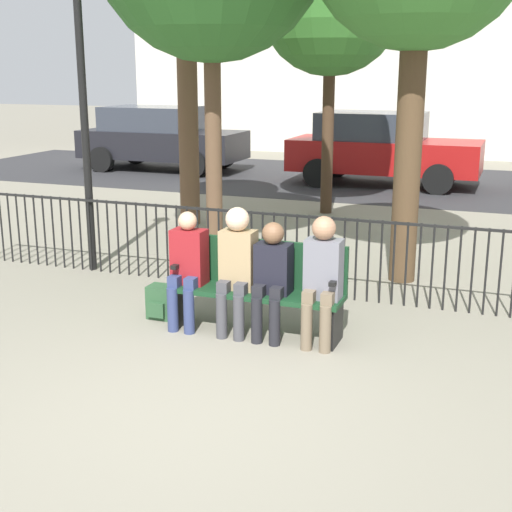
% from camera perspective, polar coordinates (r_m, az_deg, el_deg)
% --- Properties ---
extents(ground_plane, '(80.00, 80.00, 0.00)m').
position_cam_1_polar(ground_plane, '(5.67, -6.39, -12.13)').
color(ground_plane, gray).
extents(park_bench, '(1.73, 0.45, 0.92)m').
position_cam_1_polar(park_bench, '(7.05, 0.23, -2.25)').
color(park_bench, '#14381E').
rests_on(park_bench, ground).
extents(seated_person_0, '(0.34, 0.39, 1.19)m').
position_cam_1_polar(seated_person_0, '(7.16, -5.52, -0.66)').
color(seated_person_0, navy).
rests_on(seated_person_0, ground).
extents(seated_person_1, '(0.34, 0.39, 1.27)m').
position_cam_1_polar(seated_person_1, '(6.94, -1.56, -0.59)').
color(seated_person_1, '#3D3D42').
rests_on(seated_person_1, ground).
extents(seated_person_2, '(0.34, 0.39, 1.15)m').
position_cam_1_polar(seated_person_2, '(6.83, 1.27, -1.46)').
color(seated_person_2, black).
rests_on(seated_person_2, ground).
extents(seated_person_3, '(0.34, 0.39, 1.25)m').
position_cam_1_polar(seated_person_3, '(6.68, 5.31, -1.43)').
color(seated_person_3, brown).
rests_on(seated_person_3, ground).
extents(backpack, '(0.27, 0.25, 0.35)m').
position_cam_1_polar(backpack, '(7.59, -7.60, -3.68)').
color(backpack, '#284C2D').
rests_on(backpack, ground).
extents(fence_railing, '(9.01, 0.03, 0.95)m').
position_cam_1_polar(fence_railing, '(8.23, 3.30, 0.70)').
color(fence_railing, black).
rests_on(fence_railing, ground).
extents(tree_1, '(2.47, 2.47, 4.89)m').
position_cam_1_polar(tree_1, '(12.94, 6.02, 19.46)').
color(tree_1, '#422D1E').
rests_on(tree_1, ground).
extents(lamp_post, '(0.28, 0.28, 3.73)m').
position_cam_1_polar(lamp_post, '(9.28, -13.77, 13.77)').
color(lamp_post, black).
rests_on(lamp_post, ground).
extents(street_surface, '(24.00, 6.00, 0.01)m').
position_cam_1_polar(street_surface, '(16.85, 12.42, 5.70)').
color(street_surface, '#2B2B2D').
rests_on(street_surface, ground).
extents(parked_car_0, '(4.20, 1.94, 1.62)m').
position_cam_1_polar(parked_car_0, '(18.78, -7.73, 9.39)').
color(parked_car_0, black).
rests_on(parked_car_0, ground).
extents(parked_car_1, '(4.20, 1.94, 1.62)m').
position_cam_1_polar(parked_car_1, '(16.42, 9.96, 8.55)').
color(parked_car_1, maroon).
rests_on(parked_car_1, ground).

